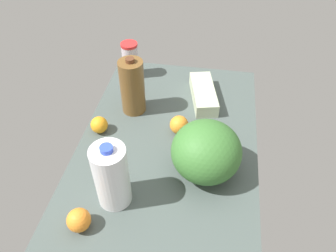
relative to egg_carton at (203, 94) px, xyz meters
The scene contains 9 objects.
countertop 34.84cm from the egg_carton, 159.18° to the left, with size 120.00×76.00×3.00cm, color #45514E.
egg_carton is the anchor object (origin of this frame).
watermelon 46.04cm from the egg_carton, behind, with size 26.63×26.63×22.94cm, color #3A7230.
tumbler_cup 43.16cm from the egg_carton, 69.87° to the left, with size 8.65×8.65×19.18cm.
chocolate_milk_jug 35.80cm from the egg_carton, 112.06° to the left, with size 11.13×11.13×28.27cm.
milk_jug 69.27cm from the egg_carton, 157.02° to the left, with size 12.17×12.17×27.73cm.
orange_by_jug 84.09cm from the egg_carton, 155.12° to the left, with size 8.21×8.21×8.21cm, color orange.
orange_near_front 52.77cm from the egg_carton, 124.67° to the left, with size 7.54×7.54×7.54cm, color orange.
orange_loose 26.09cm from the egg_carton, 160.79° to the left, with size 8.28×8.28×8.28cm, color orange.
Camera 1 is at (-96.03, -15.92, 105.81)cm, focal length 35.00 mm.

